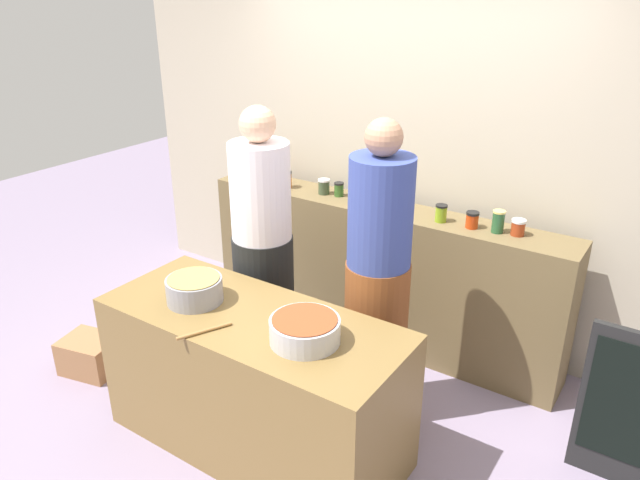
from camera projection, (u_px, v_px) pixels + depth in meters
The scene contains 22 objects.
ground at pixel (289, 414), 3.74m from camera, with size 12.00×12.00×0.00m, color gray.
storefront_wall at pixel (407, 130), 4.25m from camera, with size 4.80×0.12×3.00m, color #B4A992.
display_shelf at pixel (378, 273), 4.37m from camera, with size 2.70×0.36×1.04m, color brown.
prep_table at pixel (255, 382), 3.34m from camera, with size 1.70×0.70×0.85m, color brown.
preserve_jar_0 at pixel (259, 171), 4.73m from camera, with size 0.08×0.08×0.12m.
preserve_jar_1 at pixel (274, 173), 4.64m from camera, with size 0.09×0.09×0.14m.
preserve_jar_2 at pixel (286, 180), 4.51m from camera, with size 0.09×0.09×0.13m.
preserve_jar_3 at pixel (324, 187), 4.38m from camera, with size 0.09×0.09×0.11m.
preserve_jar_4 at pixel (339, 189), 4.34m from camera, with size 0.07×0.07×0.10m.
preserve_jar_5 at pixel (357, 192), 4.26m from camera, with size 0.08×0.08×0.11m.
preserve_jar_6 at pixel (369, 195), 4.16m from camera, with size 0.09×0.09×0.15m.
preserve_jar_7 at pixel (441, 213), 3.88m from camera, with size 0.08×0.08×0.11m.
preserve_jar_8 at pixel (472, 220), 3.78m from camera, with size 0.08×0.08×0.11m.
preserve_jar_9 at pixel (498, 222), 3.71m from camera, with size 0.08×0.08×0.14m.
preserve_jar_10 at pixel (518, 227), 3.67m from camera, with size 0.09×0.09×0.10m.
cooking_pot_left at pixel (194, 290), 3.30m from camera, with size 0.31×0.31×0.14m.
cooking_pot_center at pixel (305, 330), 2.93m from camera, with size 0.35×0.35×0.13m.
wooden_spoon at pixel (204, 331), 3.03m from camera, with size 0.02×0.02×0.29m, color #9E703D.
cook_with_tongs at pixel (263, 261), 3.86m from camera, with size 0.39×0.39×1.81m.
cook_in_cap at pixel (377, 292), 3.45m from camera, with size 0.37×0.37×1.83m.
bread_crate at pixel (90, 355), 4.12m from camera, with size 0.36×0.29×0.24m, color #976943.
chalkboard_sign at pixel (626, 410), 3.07m from camera, with size 0.46×0.05×0.91m.
Camera 1 is at (1.83, -2.38, 2.48)m, focal length 33.85 mm.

